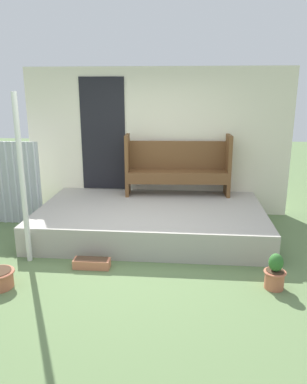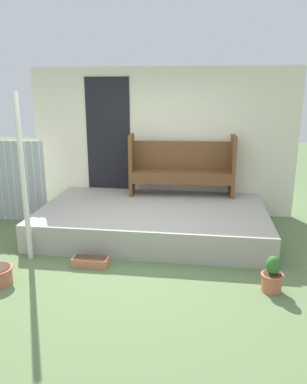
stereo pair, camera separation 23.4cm
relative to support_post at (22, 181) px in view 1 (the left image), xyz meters
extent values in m
plane|color=#5B7547|center=(1.39, 0.08, -1.10)|extent=(24.00, 24.00, 0.00)
cube|color=#A8A399|center=(1.54, 1.14, -0.89)|extent=(3.52, 2.13, 0.42)
cube|color=beige|center=(1.54, 2.24, 0.20)|extent=(4.72, 0.06, 2.60)
cube|color=black|center=(0.57, 2.20, 0.33)|extent=(0.80, 0.02, 2.00)
cylinder|color=silver|center=(-1.01, 1.39, -0.40)|extent=(0.04, 0.04, 1.40)
cylinder|color=silver|center=(-0.89, 1.39, -0.40)|extent=(0.04, 0.04, 1.40)
cylinder|color=silver|center=(-0.77, 1.39, -0.40)|extent=(0.04, 0.04, 1.40)
cylinder|color=silver|center=(-0.65, 1.39, -0.40)|extent=(0.04, 0.04, 1.40)
cylinder|color=silver|center=(-0.53, 1.39, -0.40)|extent=(0.04, 0.04, 1.40)
cylinder|color=silver|center=(-0.40, 1.39, -0.40)|extent=(0.04, 0.04, 1.40)
cylinder|color=silver|center=(0.00, 0.00, 0.00)|extent=(0.07, 0.07, 2.21)
cube|color=brown|center=(1.06, 1.86, -0.15)|extent=(0.08, 0.40, 1.06)
cube|color=brown|center=(2.79, 1.97, -0.15)|extent=(0.08, 0.40, 1.06)
cube|color=brown|center=(1.93, 1.91, -0.27)|extent=(1.70, 0.50, 0.04)
cube|color=brown|center=(1.94, 1.73, -0.37)|extent=(1.68, 0.14, 0.16)
cube|color=brown|center=(1.92, 2.09, 0.00)|extent=(1.68, 0.15, 0.49)
cylinder|color=#B76647|center=(3.12, -0.46, -0.99)|extent=(0.22, 0.22, 0.22)
torus|color=#B76647|center=(3.12, -0.46, -0.90)|extent=(0.26, 0.26, 0.02)
cylinder|color=#422D1E|center=(3.12, -0.46, -0.88)|extent=(0.20, 0.20, 0.01)
ellipsoid|color=#2D6628|center=(3.12, -0.46, -0.78)|extent=(0.17, 0.17, 0.22)
cube|color=#C67251|center=(0.89, -0.14, -1.04)|extent=(0.47, 0.17, 0.12)
cube|color=#422D1E|center=(0.89, -0.14, -0.98)|extent=(0.41, 0.14, 0.01)
camera|label=1|loc=(2.07, -4.45, 1.15)|focal=35.00mm
camera|label=2|loc=(2.31, -4.43, 1.15)|focal=35.00mm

